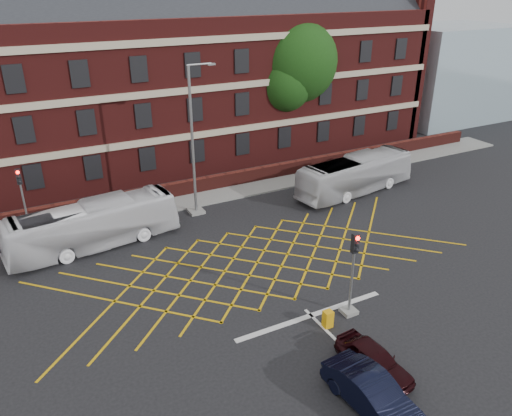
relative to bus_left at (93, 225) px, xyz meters
name	(u,v)px	position (x,y,z in m)	size (l,w,h in m)	color
ground	(275,280)	(7.66, -8.16, -1.40)	(120.00, 120.00, 0.00)	black
victorian_building	(147,68)	(7.91, 13.84, 6.44)	(51.00, 12.17, 20.40)	#521615
boundary_wall	(188,188)	(7.66, 4.84, -0.85)	(56.00, 0.50, 1.10)	#4D1814
far_pavement	(193,198)	(7.66, 3.84, -1.34)	(60.00, 3.00, 0.12)	slate
glass_block	(447,73)	(41.66, 12.84, 3.60)	(14.00, 10.00, 10.00)	#99B2BF
box_junction_hatching	(257,262)	(7.66, -6.16, -1.39)	(11.50, 0.12, 0.02)	#CC990C
stop_line	(311,315)	(7.66, -11.66, -1.39)	(8.00, 0.30, 0.02)	silver
centre_line	(408,411)	(7.66, -18.16, -1.39)	(0.15, 14.00, 0.02)	silver
bus_left	(93,225)	(0.00, 0.00, 0.00)	(2.35, 10.04, 2.80)	silver
bus_right	(356,175)	(18.86, -0.51, -0.01)	(2.33, 9.97, 2.78)	silver
car_navy	(372,394)	(6.53, -17.38, -0.70)	(1.47, 4.23, 1.39)	black
car_maroon	(374,360)	(7.81, -15.94, -0.79)	(1.43, 3.57, 1.21)	black
deciduous_tree	(295,68)	(19.50, 9.47, 6.25)	(7.49, 7.18, 11.76)	black
traffic_light_near	(352,282)	(9.37, -12.31, 0.37)	(0.70, 0.70, 4.27)	slate
traffic_light_far	(25,208)	(-3.30, 3.63, 0.37)	(0.70, 0.70, 4.27)	slate
street_lamp	(195,164)	(7.11, 1.60, 2.08)	(2.25, 1.00, 9.88)	slate
utility_cabinet	(328,319)	(7.87, -12.68, -0.98)	(0.42, 0.37, 0.84)	#E6A00D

